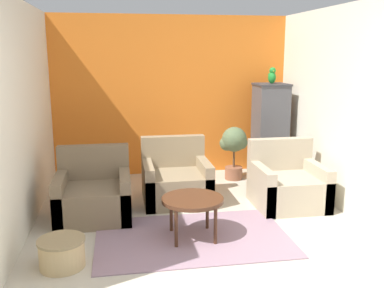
% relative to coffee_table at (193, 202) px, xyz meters
% --- Properties ---
extents(wall_back_accent, '(3.78, 0.06, 2.48)m').
position_rel_coffee_table_xyz_m(wall_back_accent, '(0.11, 2.57, 0.84)').
color(wall_back_accent, orange).
rests_on(wall_back_accent, ground_plane).
extents(wall_left, '(0.06, 3.73, 2.48)m').
position_rel_coffee_table_xyz_m(wall_left, '(-1.75, 0.67, 0.84)').
color(wall_left, silver).
rests_on(wall_left, ground_plane).
extents(wall_right, '(0.06, 3.73, 2.48)m').
position_rel_coffee_table_xyz_m(wall_right, '(1.97, 0.67, 0.84)').
color(wall_right, silver).
rests_on(wall_right, ground_plane).
extents(area_rug, '(2.02, 1.31, 0.01)m').
position_rel_coffee_table_xyz_m(area_rug, '(-0.00, 0.00, -0.39)').
color(area_rug, gray).
rests_on(area_rug, ground_plane).
extents(coffee_table, '(0.64, 0.64, 0.45)m').
position_rel_coffee_table_xyz_m(coffee_table, '(0.00, 0.00, 0.00)').
color(coffee_table, '#472819').
rests_on(coffee_table, ground_plane).
extents(armchair_left, '(0.85, 0.80, 0.81)m').
position_rel_coffee_table_xyz_m(armchair_left, '(-1.04, 0.77, -0.14)').
color(armchair_left, '#7A664C').
rests_on(armchair_left, ground_plane).
extents(armchair_right, '(0.85, 0.80, 0.81)m').
position_rel_coffee_table_xyz_m(armchair_right, '(1.36, 0.78, -0.14)').
color(armchair_right, tan).
rests_on(armchair_right, ground_plane).
extents(armchair_middle, '(0.85, 0.80, 0.81)m').
position_rel_coffee_table_xyz_m(armchair_middle, '(-0.01, 1.18, -0.14)').
color(armchair_middle, '#8E7A5B').
rests_on(armchair_middle, ground_plane).
extents(birdcage, '(0.49, 0.49, 1.45)m').
position_rel_coffee_table_xyz_m(birdcage, '(1.58, 2.08, 0.32)').
color(birdcage, '#353539').
rests_on(birdcage, ground_plane).
extents(parrot, '(0.11, 0.21, 0.25)m').
position_rel_coffee_table_xyz_m(parrot, '(1.58, 2.08, 1.17)').
color(parrot, '#1E842D').
rests_on(parrot, birdcage).
extents(potted_plant, '(0.42, 0.38, 0.81)m').
position_rel_coffee_table_xyz_m(potted_plant, '(0.99, 2.01, 0.13)').
color(potted_plant, brown).
rests_on(potted_plant, ground_plane).
extents(wicker_basket, '(0.43, 0.43, 0.27)m').
position_rel_coffee_table_xyz_m(wicker_basket, '(-1.27, -0.40, -0.25)').
color(wicker_basket, tan).
rests_on(wicker_basket, ground_plane).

